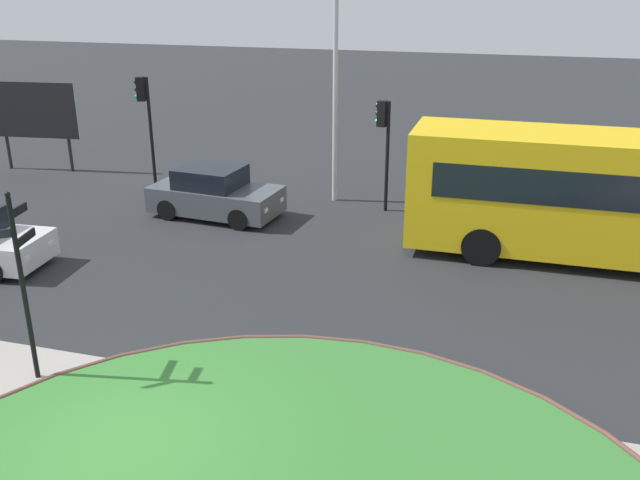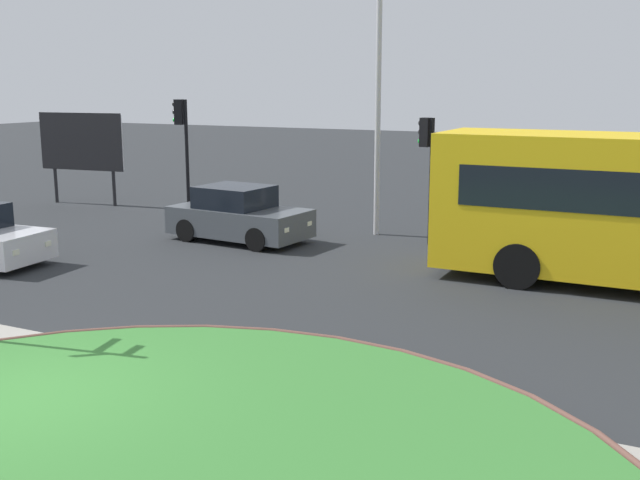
{
  "view_description": "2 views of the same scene",
  "coord_description": "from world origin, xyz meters",
  "px_view_note": "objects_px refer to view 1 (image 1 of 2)",
  "views": [
    {
      "loc": [
        5.47,
        -7.9,
        7.03
      ],
      "look_at": [
        2.14,
        3.68,
        2.39
      ],
      "focal_mm": 39.1,
      "sensor_mm": 36.0,
      "label": 1
    },
    {
      "loc": [
        8.16,
        -7.1,
        4.36
      ],
      "look_at": [
        2.35,
        4.61,
        1.67
      ],
      "focal_mm": 42.97,
      "sensor_mm": 36.0,
      "label": 2
    }
  ],
  "objects_px": {
    "billboard_left": "(33,112)",
    "traffic_light_near": "(145,109)",
    "car_far_lane": "(215,194)",
    "lamppost_tall": "(336,56)",
    "bus_yellow": "(633,198)",
    "traffic_light_far": "(384,131)",
    "signpost_directional": "(21,275)"
  },
  "relations": [
    {
      "from": "signpost_directional",
      "to": "bus_yellow",
      "type": "relative_size",
      "value": 0.32
    },
    {
      "from": "traffic_light_far",
      "to": "lamppost_tall",
      "type": "height_order",
      "value": "lamppost_tall"
    },
    {
      "from": "lamppost_tall",
      "to": "billboard_left",
      "type": "bearing_deg",
      "value": 177.27
    },
    {
      "from": "traffic_light_far",
      "to": "lamppost_tall",
      "type": "bearing_deg",
      "value": -7.92
    },
    {
      "from": "bus_yellow",
      "to": "billboard_left",
      "type": "height_order",
      "value": "billboard_left"
    },
    {
      "from": "bus_yellow",
      "to": "traffic_light_far",
      "type": "relative_size",
      "value": 3.23
    },
    {
      "from": "traffic_light_near",
      "to": "lamppost_tall",
      "type": "relative_size",
      "value": 0.44
    },
    {
      "from": "traffic_light_far",
      "to": "billboard_left",
      "type": "xyz_separation_m",
      "value": [
        -13.41,
        1.13,
        -0.32
      ]
    },
    {
      "from": "car_far_lane",
      "to": "lamppost_tall",
      "type": "xyz_separation_m",
      "value": [
        3.11,
        2.57,
        3.92
      ]
    },
    {
      "from": "bus_yellow",
      "to": "traffic_light_far",
      "type": "height_order",
      "value": "traffic_light_far"
    },
    {
      "from": "car_far_lane",
      "to": "signpost_directional",
      "type": "bearing_deg",
      "value": -81.1
    },
    {
      "from": "bus_yellow",
      "to": "billboard_left",
      "type": "xyz_separation_m",
      "value": [
        -20.27,
        3.63,
        0.45
      ]
    },
    {
      "from": "signpost_directional",
      "to": "billboard_left",
      "type": "height_order",
      "value": "signpost_directional"
    },
    {
      "from": "car_far_lane",
      "to": "traffic_light_near",
      "type": "xyz_separation_m",
      "value": [
        -3.25,
        1.9,
        2.11
      ]
    },
    {
      "from": "car_far_lane",
      "to": "lamppost_tall",
      "type": "distance_m",
      "value": 5.62
    },
    {
      "from": "lamppost_tall",
      "to": "traffic_light_near",
      "type": "bearing_deg",
      "value": -174.03
    },
    {
      "from": "car_far_lane",
      "to": "traffic_light_far",
      "type": "distance_m",
      "value": 5.51
    },
    {
      "from": "signpost_directional",
      "to": "lamppost_tall",
      "type": "xyz_separation_m",
      "value": [
        2.53,
        11.95,
        2.57
      ]
    },
    {
      "from": "signpost_directional",
      "to": "traffic_light_near",
      "type": "xyz_separation_m",
      "value": [
        -3.83,
        11.28,
        0.76
      ]
    },
    {
      "from": "billboard_left",
      "to": "traffic_light_near",
      "type": "bearing_deg",
      "value": -19.7
    },
    {
      "from": "signpost_directional",
      "to": "car_far_lane",
      "type": "height_order",
      "value": "signpost_directional"
    },
    {
      "from": "car_far_lane",
      "to": "billboard_left",
      "type": "xyz_separation_m",
      "value": [
        -8.61,
        3.13,
        1.5
      ]
    },
    {
      "from": "signpost_directional",
      "to": "traffic_light_near",
      "type": "bearing_deg",
      "value": 108.74
    },
    {
      "from": "traffic_light_near",
      "to": "billboard_left",
      "type": "xyz_separation_m",
      "value": [
        -5.37,
        1.22,
        -0.61
      ]
    },
    {
      "from": "car_far_lane",
      "to": "bus_yellow",
      "type": "bearing_deg",
      "value": 2.87
    },
    {
      "from": "car_far_lane",
      "to": "billboard_left",
      "type": "bearing_deg",
      "value": 165.39
    },
    {
      "from": "traffic_light_far",
      "to": "billboard_left",
      "type": "bearing_deg",
      "value": 5.88
    },
    {
      "from": "signpost_directional",
      "to": "bus_yellow",
      "type": "height_order",
      "value": "signpost_directional"
    },
    {
      "from": "bus_yellow",
      "to": "lamppost_tall",
      "type": "distance_m",
      "value": 9.53
    },
    {
      "from": "bus_yellow",
      "to": "traffic_light_far",
      "type": "xyz_separation_m",
      "value": [
        -6.87,
        2.5,
        0.77
      ]
    },
    {
      "from": "lamppost_tall",
      "to": "billboard_left",
      "type": "distance_m",
      "value": 11.98
    },
    {
      "from": "signpost_directional",
      "to": "billboard_left",
      "type": "xyz_separation_m",
      "value": [
        -9.19,
        12.51,
        0.16
      ]
    }
  ]
}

